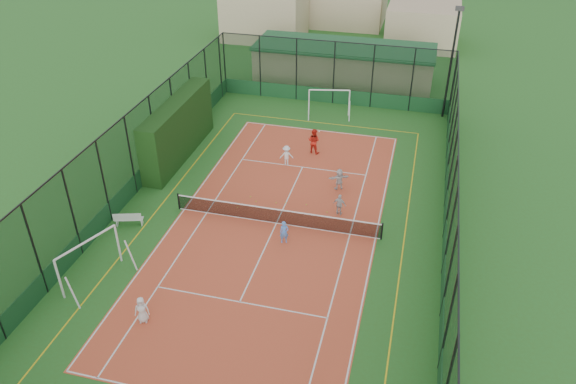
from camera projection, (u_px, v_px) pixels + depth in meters
The scene contains 17 objects.
ground at pixel (276, 223), 31.09m from camera, with size 300.00×300.00×0.00m, color #2C6121.
court_slab at pixel (276, 223), 31.09m from camera, with size 11.17×23.97×0.01m, color #CC422D.
tennis_net at pixel (276, 216), 30.80m from camera, with size 11.67×0.12×1.06m, color black, non-canonical shape.
perimeter_fence at pixel (276, 185), 29.74m from camera, with size 18.12×34.12×5.00m, color black, non-canonical shape.
floodlight_ne at pixel (451, 64), 40.61m from camera, with size 0.60×0.26×8.25m, color black, non-canonical shape.
clubhouse at pixel (344, 63), 48.19m from camera, with size 15.20×7.20×3.15m, color tan, non-canonical shape.
hedge_left at pixel (178, 129), 36.68m from camera, with size 1.31×8.76×3.83m, color black.
white_bench at pixel (129, 218), 30.74m from camera, with size 1.54×0.42×0.87m, color white, non-canonical shape.
futsal_goal_near at pixel (90, 261), 26.65m from camera, with size 1.00×3.44×2.22m, color white, non-canonical shape.
futsal_goal_far at pixel (329, 103), 42.51m from camera, with size 3.15×0.91×2.03m, color white, non-canonical shape.
child_near_left at pixel (142, 310), 24.51m from camera, with size 0.65×0.42×1.32m, color white.
child_near_mid at pixel (284, 232), 29.31m from camera, with size 0.47×0.31×1.29m, color #538FEC.
child_far_left at pixel (286, 155), 36.21m from camera, with size 0.89×0.51×1.37m, color white.
child_far_right at pixel (340, 205), 31.46m from camera, with size 0.77×0.32×1.31m, color silver.
child_far_back at pixel (339, 179), 33.73m from camera, with size 1.27×0.40×1.37m, color silver.
coach at pixel (314, 141), 37.53m from camera, with size 0.84×0.65×1.73m, color red.
tennis_balls at pixel (277, 204), 32.65m from camera, with size 5.17×1.33×0.07m.
Camera 1 is at (6.88, -24.29, 18.24)m, focal length 35.00 mm.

